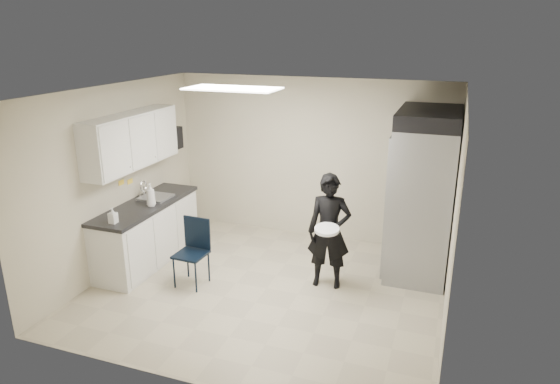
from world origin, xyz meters
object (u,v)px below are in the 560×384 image
at_px(lower_counter, 148,234).
at_px(folding_chair, 191,255).
at_px(man_tuxedo, 329,231).
at_px(commercial_fridge, 422,200).

relative_size(lower_counter, folding_chair, 2.15).
xyz_separation_m(folding_chair, man_tuxedo, (1.73, 0.62, 0.33)).
distance_m(commercial_fridge, folding_chair, 3.25).
xyz_separation_m(lower_counter, folding_chair, (0.96, -0.43, 0.01)).
relative_size(folding_chair, man_tuxedo, 0.57).
relative_size(commercial_fridge, folding_chair, 2.38).
relative_size(lower_counter, man_tuxedo, 1.23).
height_order(lower_counter, commercial_fridge, commercial_fridge).
relative_size(commercial_fridge, man_tuxedo, 1.35).
bearing_deg(folding_chair, commercial_fridge, 30.87).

